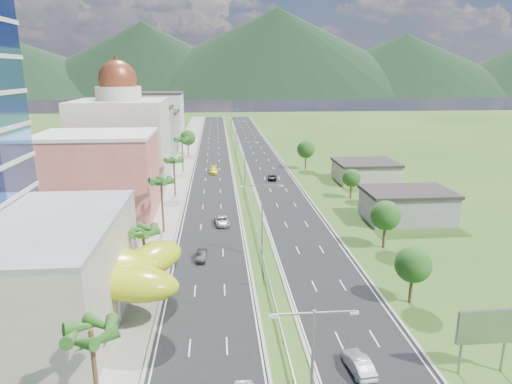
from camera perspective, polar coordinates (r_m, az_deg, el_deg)
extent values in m
plane|color=#2D5119|center=(58.45, 1.73, -11.93)|extent=(500.00, 500.00, 0.00)
cube|color=black|center=(144.22, -5.37, 4.33)|extent=(11.00, 260.00, 0.04)
cube|color=black|center=(144.86, 0.59, 4.44)|extent=(11.00, 260.00, 0.04)
cube|color=gray|center=(144.61, -9.15, 4.25)|extent=(7.00, 260.00, 0.12)
cube|color=gray|center=(126.58, -2.02, 3.18)|extent=(0.08, 216.00, 0.28)
cube|color=gray|center=(227.36, -3.37, 8.33)|extent=(0.10, 0.12, 0.70)
cylinder|color=gray|center=(34.53, 6.98, -22.45)|extent=(0.20, 0.20, 11.00)
cube|color=gray|center=(31.35, 4.63, -14.97)|extent=(2.88, 0.12, 0.12)
cube|color=gray|center=(31.92, 9.90, -14.58)|extent=(2.88, 0.12, 0.12)
cube|color=silver|center=(31.24, 2.22, -15.26)|extent=(0.60, 0.25, 0.18)
cube|color=silver|center=(32.30, 12.16, -14.53)|extent=(0.60, 0.25, 0.18)
cylinder|color=gray|center=(65.51, 0.77, -3.67)|extent=(0.20, 0.20, 11.00)
cube|color=gray|center=(63.89, -0.50, 0.80)|extent=(2.88, 0.12, 0.12)
cube|color=gray|center=(64.17, 2.06, 0.85)|extent=(2.88, 0.12, 0.12)
cube|color=silver|center=(63.84, -1.65, 0.69)|extent=(0.60, 0.25, 0.18)
cube|color=silver|center=(64.36, 3.19, 0.79)|extent=(0.60, 0.25, 0.18)
cylinder|color=gray|center=(104.08, -1.41, 3.35)|extent=(0.20, 0.20, 11.00)
cube|color=gray|center=(103.07, -2.23, 6.22)|extent=(2.88, 0.12, 0.12)
cube|color=gray|center=(103.25, -0.63, 6.25)|extent=(2.88, 0.12, 0.12)
cube|color=silver|center=(103.04, -2.95, 6.15)|extent=(0.60, 0.25, 0.18)
cube|color=silver|center=(103.37, 0.08, 6.20)|extent=(0.60, 0.25, 0.18)
cylinder|color=gray|center=(148.39, -2.50, 6.83)|extent=(0.20, 0.20, 11.00)
cube|color=gray|center=(147.68, -3.09, 8.85)|extent=(2.88, 0.12, 0.12)
cube|color=gray|center=(147.80, -1.96, 8.87)|extent=(2.88, 0.12, 0.12)
cube|color=silver|center=(147.65, -3.59, 8.81)|extent=(0.60, 0.25, 0.18)
cube|color=silver|center=(147.88, -1.46, 8.84)|extent=(0.60, 0.25, 0.18)
cylinder|color=gray|center=(193.01, -3.09, 8.70)|extent=(0.20, 0.20, 11.00)
cube|color=gray|center=(192.47, -3.55, 10.26)|extent=(2.88, 0.12, 0.12)
cube|color=gray|center=(192.56, -2.68, 10.28)|extent=(2.88, 0.12, 0.12)
cube|color=silver|center=(192.45, -3.94, 10.22)|extent=(0.60, 0.25, 0.18)
cube|color=silver|center=(192.62, -2.29, 10.25)|extent=(0.60, 0.25, 0.18)
cylinder|color=gray|center=(58.22, -22.65, -11.08)|extent=(0.50, 0.50, 4.00)
cylinder|color=gray|center=(52.13, -16.76, -13.67)|extent=(0.50, 0.50, 4.00)
cylinder|color=gray|center=(50.60, -22.04, -15.10)|extent=(0.50, 0.50, 4.00)
cylinder|color=gray|center=(56.13, -13.71, -11.29)|extent=(0.50, 0.50, 4.00)
cube|color=#C2584F|center=(88.61, -19.05, 1.79)|extent=(20.00, 15.00, 15.00)
cube|color=#BFB19E|center=(110.21, -16.36, 5.78)|extent=(20.00, 20.00, 20.00)
cylinder|color=#BFB19E|center=(109.09, -16.81, 11.74)|extent=(10.00, 10.00, 3.00)
sphere|color=brown|center=(108.99, -16.93, 13.31)|extent=(8.40, 8.40, 8.40)
cube|color=gray|center=(134.67, -13.86, 6.65)|extent=(16.00, 15.00, 16.00)
cube|color=#A49687|center=(156.45, -12.63, 7.27)|extent=(16.00, 15.00, 13.00)
cube|color=silver|center=(178.84, -11.73, 9.05)|extent=(16.00, 15.00, 18.00)
cylinder|color=gray|center=(46.96, 24.14, -18.40)|extent=(0.24, 0.24, 3.20)
cylinder|color=gray|center=(48.90, 28.44, -17.54)|extent=(0.24, 0.24, 3.20)
cube|color=#D85919|center=(46.42, 26.78, -14.83)|extent=(5.20, 0.35, 3.20)
cube|color=gray|center=(87.38, 18.34, -1.72)|extent=(15.00, 10.00, 5.00)
cube|color=#A49687|center=(115.31, 13.50, 2.41)|extent=(14.00, 12.00, 4.40)
cylinder|color=#47301C|center=(38.26, -19.38, -21.41)|extent=(0.36, 0.36, 8.50)
cylinder|color=#47301C|center=(59.09, -13.73, -8.06)|extent=(0.36, 0.36, 7.50)
cylinder|color=#47301C|center=(77.52, -11.62, -1.79)|extent=(0.36, 0.36, 9.00)
cylinder|color=#47301C|center=(99.77, -10.15, 1.72)|extent=(0.36, 0.36, 8.00)
cylinder|color=#47301C|center=(124.10, -9.17, 4.53)|extent=(0.36, 0.36, 8.80)
cylinder|color=#47301C|center=(149.01, -8.48, 5.53)|extent=(0.40, 0.40, 4.90)
sphere|color=#275A1C|center=(148.53, -8.52, 6.72)|extent=(4.90, 4.90, 4.90)
cylinder|color=#47301C|center=(57.20, 18.81, -11.07)|extent=(0.40, 0.40, 4.20)
sphere|color=#275A1C|center=(56.10, 19.04, -8.58)|extent=(4.20, 4.20, 4.20)
cylinder|color=#47301C|center=(72.70, 15.73, -5.03)|extent=(0.40, 0.40, 4.55)
sphere|color=#275A1C|center=(71.78, 15.89, -2.84)|extent=(4.55, 4.55, 4.55)
cylinder|color=#47301C|center=(99.08, 11.77, 0.31)|extent=(0.40, 0.40, 3.85)
sphere|color=#275A1C|center=(98.50, 11.85, 1.71)|extent=(3.85, 3.85, 3.85)
cylinder|color=#47301C|center=(126.45, 6.21, 3.93)|extent=(0.40, 0.40, 4.90)
sphere|color=#275A1C|center=(125.89, 6.25, 5.34)|extent=(4.90, 4.90, 4.90)
imported|color=black|center=(66.70, -6.85, -7.85)|extent=(1.57, 4.04, 1.31)
imported|color=#ABAEB3|center=(80.86, -4.29, -3.60)|extent=(2.90, 5.34, 1.42)
imported|color=yellow|center=(121.48, -5.31, 2.72)|extent=(2.25, 5.47, 1.58)
imported|color=#9EA0A6|center=(44.94, 12.67, -20.19)|extent=(2.18, 4.84, 1.54)
imported|color=black|center=(113.80, 2.04, 1.87)|extent=(2.66, 4.88, 1.30)
imported|color=black|center=(65.10, -10.01, -8.63)|extent=(0.64, 1.86, 1.18)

